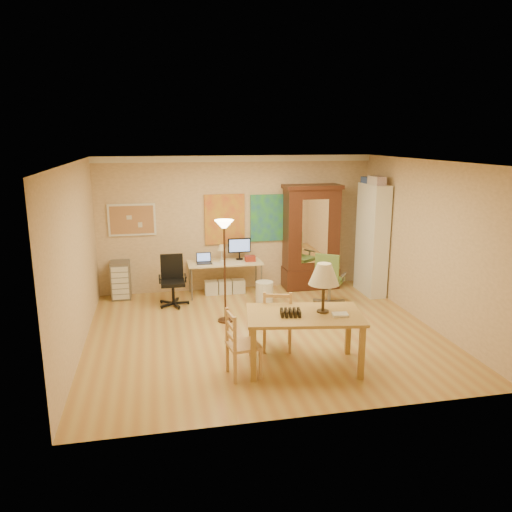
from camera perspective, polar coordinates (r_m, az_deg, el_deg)
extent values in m
plane|color=#AE7A3E|center=(8.08, 0.83, -8.75)|extent=(5.50, 5.50, 0.00)
cube|color=white|center=(9.90, -2.23, 11.06)|extent=(5.50, 0.08, 0.12)
cube|color=#AC8151|center=(9.90, -13.99, 4.04)|extent=(0.90, 0.04, 0.62)
cube|color=gold|center=(10.00, -3.60, 4.21)|extent=(0.80, 0.04, 1.00)
cube|color=#246593|center=(10.16, 1.45, 4.38)|extent=(0.75, 0.04, 0.95)
cube|color=brown|center=(6.72, 5.55, -6.72)|extent=(1.66, 1.15, 0.04)
cube|color=brown|center=(6.45, -0.29, -11.23)|extent=(0.08, 0.08, 0.72)
cube|color=brown|center=(6.64, 11.98, -10.78)|extent=(0.08, 0.08, 0.72)
cube|color=brown|center=(7.16, -0.52, -8.63)|extent=(0.08, 0.08, 0.72)
cube|color=brown|center=(7.33, 10.50, -8.32)|extent=(0.08, 0.08, 0.72)
cylinder|color=#302110|center=(6.79, 7.64, -6.27)|extent=(0.16, 0.16, 0.02)
cylinder|color=#302110|center=(6.73, 7.69, -4.72)|extent=(0.04, 0.04, 0.41)
cone|color=beige|center=(6.64, 7.78, -2.04)|extent=(0.41, 0.41, 0.29)
cube|color=beige|center=(6.69, 9.60, -6.62)|extent=(0.23, 0.18, 0.03)
cube|color=black|center=(6.61, 3.97, -6.48)|extent=(0.32, 0.27, 0.08)
cube|color=#A78C4C|center=(7.36, 2.45, -7.38)|extent=(0.51, 0.50, 0.04)
cube|color=#A78C4C|center=(7.61, 3.83, -8.53)|extent=(0.05, 0.05, 0.42)
cube|color=#A78C4C|center=(7.61, 1.03, -8.50)|extent=(0.05, 0.05, 0.42)
cube|color=#A78C4C|center=(7.29, 3.90, -9.56)|extent=(0.05, 0.05, 0.42)
cube|color=#A78C4C|center=(7.29, 0.96, -9.53)|extent=(0.05, 0.05, 0.42)
cube|color=#A78C4C|center=(7.12, 3.96, -6.07)|extent=(0.05, 0.05, 0.49)
cube|color=#A78C4C|center=(7.11, 0.97, -6.04)|extent=(0.05, 0.05, 0.49)
cube|color=#A78C4C|center=(7.10, 2.47, -5.69)|extent=(0.37, 0.12, 0.05)
cube|color=#A78C4C|center=(6.57, -1.44, -10.15)|extent=(0.45, 0.46, 0.04)
cube|color=#A78C4C|center=(6.56, 0.51, -12.32)|extent=(0.04, 0.04, 0.41)
cube|color=#A78C4C|center=(6.86, -0.52, -11.09)|extent=(0.04, 0.04, 0.41)
cube|color=#A78C4C|center=(6.46, -2.40, -12.74)|extent=(0.04, 0.04, 0.41)
cube|color=#A78C4C|center=(6.77, -3.29, -11.47)|extent=(0.04, 0.04, 0.41)
cube|color=#A78C4C|center=(6.27, -2.44, -9.00)|extent=(0.04, 0.04, 0.47)
cube|color=#A78C4C|center=(6.59, -3.34, -7.86)|extent=(0.04, 0.04, 0.47)
cube|color=#A78C4C|center=(6.42, -2.91, -8.03)|extent=(0.07, 0.36, 0.05)
cylinder|color=#3D2518|center=(8.57, -3.50, -7.34)|extent=(0.26, 0.26, 0.03)
cylinder|color=#3D2518|center=(8.31, -3.58, -2.03)|extent=(0.03, 0.03, 1.64)
cone|color=#FFE0A5|center=(8.13, -3.67, 3.66)|extent=(0.32, 0.32, 0.13)
cube|color=beige|center=(9.81, -3.59, -0.76)|extent=(1.45, 0.63, 0.03)
cylinder|color=slate|center=(9.57, -7.37, -3.26)|extent=(0.03, 0.03, 0.63)
cylinder|color=slate|center=(9.76, 0.63, -2.83)|extent=(0.03, 0.03, 0.63)
cylinder|color=slate|center=(10.09, -7.61, -2.39)|extent=(0.03, 0.03, 0.63)
cylinder|color=slate|center=(10.27, -0.02, -1.99)|extent=(0.03, 0.03, 0.63)
cube|color=black|center=(9.72, -5.94, -0.82)|extent=(0.29, 0.20, 0.01)
cube|color=black|center=(9.83, -6.03, -0.06)|extent=(0.29, 0.05, 0.19)
cube|color=black|center=(9.92, -1.91, 1.22)|extent=(0.45, 0.04, 0.29)
cone|color=beige|center=(9.83, -3.95, 0.97)|extent=(0.18, 0.18, 0.11)
cube|color=beige|center=(9.66, -4.28, -0.90)|extent=(0.23, 0.29, 0.01)
cube|color=maroon|center=(9.83, -0.68, -0.29)|extent=(0.20, 0.15, 0.11)
cube|color=white|center=(9.96, -5.13, -3.62)|extent=(0.25, 0.22, 0.27)
cube|color=white|center=(9.99, -3.58, -3.54)|extent=(0.25, 0.22, 0.27)
cube|color=silver|center=(10.03, -2.04, -3.45)|extent=(0.25, 0.22, 0.27)
cylinder|color=black|center=(9.38, -9.44, -4.28)|extent=(0.05, 0.05, 0.36)
cube|color=black|center=(9.32, -9.49, -3.07)|extent=(0.43, 0.42, 0.06)
cube|color=black|center=(9.44, -9.60, -1.16)|extent=(0.41, 0.05, 0.47)
cube|color=black|center=(9.28, -10.96, -2.39)|extent=(0.04, 0.27, 0.03)
cube|color=black|center=(9.29, -8.07, -2.25)|extent=(0.04, 0.27, 0.03)
cylinder|color=slate|center=(9.41, 8.38, -4.07)|extent=(0.06, 0.06, 0.39)
cube|color=#4E6E31|center=(9.35, 8.42, -2.77)|extent=(0.64, 0.63, 0.07)
cube|color=#4E6E31|center=(9.07, 8.12, -1.36)|extent=(0.39, 0.30, 0.50)
cube|color=slate|center=(9.25, 9.95, -2.13)|extent=(0.20, 0.26, 0.03)
cube|color=slate|center=(9.38, 6.98, -1.81)|extent=(0.20, 0.26, 0.03)
cube|color=slate|center=(9.99, -15.19, -2.65)|extent=(0.36, 0.41, 0.72)
cube|color=silver|center=(9.78, -15.26, -2.99)|extent=(0.31, 0.02, 0.62)
cube|color=#36180E|center=(10.24, 6.30, 1.97)|extent=(1.08, 0.49, 2.06)
cube|color=#36180E|center=(10.43, 6.18, -2.41)|extent=(1.12, 0.53, 0.41)
cube|color=white|center=(9.97, 6.77, 2.79)|extent=(0.54, 0.01, 1.27)
cube|color=#36180E|center=(10.08, 6.45, 7.88)|extent=(1.16, 0.55, 0.08)
cube|color=white|center=(10.07, 13.11, 1.84)|extent=(0.33, 0.87, 2.17)
cube|color=#993333|center=(10.03, 13.10, -1.52)|extent=(0.20, 0.43, 0.26)
cube|color=#334C99|center=(10.13, 12.60, 6.05)|extent=(0.20, 0.30, 0.22)
cylinder|color=silver|center=(9.38, 0.96, -4.19)|extent=(0.33, 0.33, 0.42)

